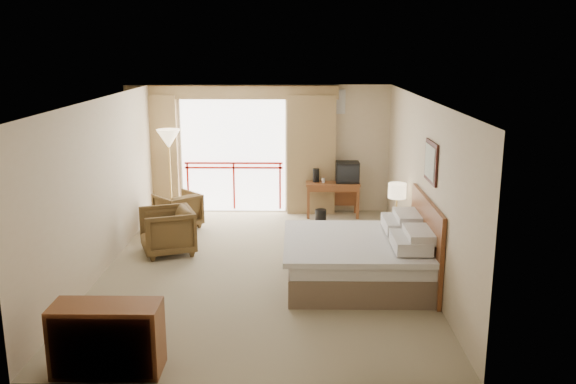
{
  "coord_description": "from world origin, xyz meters",
  "views": [
    {
      "loc": [
        0.52,
        -9.25,
        3.48
      ],
      "look_at": [
        0.4,
        0.4,
        1.16
      ],
      "focal_mm": 38.0,
      "sensor_mm": 36.0,
      "label": 1
    }
  ],
  "objects_px": {
    "bed": "(360,258)",
    "desk": "(332,189)",
    "table_lamp": "(397,191)",
    "floor_lamp": "(169,142)",
    "armchair_far": "(179,227)",
    "side_table": "(170,220)",
    "wastebasket": "(321,216)",
    "nightstand": "(396,233)",
    "tv": "(347,172)",
    "armchair_near": "(168,253)",
    "dresser": "(107,338)"
  },
  "relations": [
    {
      "from": "bed",
      "to": "table_lamp",
      "type": "relative_size",
      "value": 3.89
    },
    {
      "from": "tv",
      "to": "armchair_far",
      "type": "distance_m",
      "value": 3.61
    },
    {
      "from": "table_lamp",
      "to": "side_table",
      "type": "bearing_deg",
      "value": 173.36
    },
    {
      "from": "tv",
      "to": "side_table",
      "type": "bearing_deg",
      "value": -158.06
    },
    {
      "from": "nightstand",
      "to": "tv",
      "type": "distance_m",
      "value": 2.35
    },
    {
      "from": "wastebasket",
      "to": "floor_lamp",
      "type": "relative_size",
      "value": 0.15
    },
    {
      "from": "armchair_far",
      "to": "floor_lamp",
      "type": "height_order",
      "value": "floor_lamp"
    },
    {
      "from": "wastebasket",
      "to": "floor_lamp",
      "type": "height_order",
      "value": "floor_lamp"
    },
    {
      "from": "bed",
      "to": "wastebasket",
      "type": "relative_size",
      "value": 7.56
    },
    {
      "from": "nightstand",
      "to": "armchair_far",
      "type": "xyz_separation_m",
      "value": [
        -4.06,
        1.29,
        -0.31
      ]
    },
    {
      "from": "tv",
      "to": "dresser",
      "type": "relative_size",
      "value": 0.41
    },
    {
      "from": "desk",
      "to": "dresser",
      "type": "bearing_deg",
      "value": -115.62
    },
    {
      "from": "tv",
      "to": "side_table",
      "type": "height_order",
      "value": "tv"
    },
    {
      "from": "desk",
      "to": "wastebasket",
      "type": "relative_size",
      "value": 3.95
    },
    {
      "from": "wastebasket",
      "to": "floor_lamp",
      "type": "distance_m",
      "value": 3.38
    },
    {
      "from": "armchair_near",
      "to": "nightstand",
      "type": "bearing_deg",
      "value": 72.65
    },
    {
      "from": "desk",
      "to": "wastebasket",
      "type": "bearing_deg",
      "value": -115.76
    },
    {
      "from": "bed",
      "to": "desk",
      "type": "distance_m",
      "value": 3.75
    },
    {
      "from": "desk",
      "to": "tv",
      "type": "distance_m",
      "value": 0.48
    },
    {
      "from": "tv",
      "to": "armchair_far",
      "type": "height_order",
      "value": "tv"
    },
    {
      "from": "table_lamp",
      "to": "dresser",
      "type": "bearing_deg",
      "value": -132.08
    },
    {
      "from": "desk",
      "to": "side_table",
      "type": "xyz_separation_m",
      "value": [
        -3.08,
        -1.69,
        -0.2
      ]
    },
    {
      "from": "wastebasket",
      "to": "dresser",
      "type": "relative_size",
      "value": 0.24
    },
    {
      "from": "table_lamp",
      "to": "tv",
      "type": "bearing_deg",
      "value": 107.93
    },
    {
      "from": "armchair_far",
      "to": "side_table",
      "type": "xyz_separation_m",
      "value": [
        0.0,
        -0.77,
        0.37
      ]
    },
    {
      "from": "desk",
      "to": "armchair_near",
      "type": "bearing_deg",
      "value": -142.22
    },
    {
      "from": "armchair_far",
      "to": "armchair_near",
      "type": "relative_size",
      "value": 0.88
    },
    {
      "from": "table_lamp",
      "to": "wastebasket",
      "type": "relative_size",
      "value": 1.94
    },
    {
      "from": "side_table",
      "to": "tv",
      "type": "bearing_deg",
      "value": 25.85
    },
    {
      "from": "bed",
      "to": "dresser",
      "type": "height_order",
      "value": "bed"
    },
    {
      "from": "table_lamp",
      "to": "armchair_near",
      "type": "relative_size",
      "value": 0.63
    },
    {
      "from": "bed",
      "to": "armchair_near",
      "type": "distance_m",
      "value": 3.44
    },
    {
      "from": "table_lamp",
      "to": "floor_lamp",
      "type": "xyz_separation_m",
      "value": [
        -4.29,
        1.79,
        0.57
      ]
    },
    {
      "from": "table_lamp",
      "to": "wastebasket",
      "type": "distance_m",
      "value": 2.2
    },
    {
      "from": "tv",
      "to": "dresser",
      "type": "bearing_deg",
      "value": -120.17
    },
    {
      "from": "bed",
      "to": "wastebasket",
      "type": "distance_m",
      "value": 3.19
    },
    {
      "from": "nightstand",
      "to": "armchair_far",
      "type": "bearing_deg",
      "value": 159.17
    },
    {
      "from": "desk",
      "to": "armchair_far",
      "type": "distance_m",
      "value": 3.26
    },
    {
      "from": "desk",
      "to": "armchair_far",
      "type": "height_order",
      "value": "desk"
    },
    {
      "from": "wastebasket",
      "to": "nightstand",
      "type": "bearing_deg",
      "value": -52.41
    },
    {
      "from": "bed",
      "to": "side_table",
      "type": "height_order",
      "value": "bed"
    },
    {
      "from": "desk",
      "to": "bed",
      "type": "bearing_deg",
      "value": -88.67
    },
    {
      "from": "tv",
      "to": "armchair_near",
      "type": "distance_m",
      "value": 4.16
    },
    {
      "from": "bed",
      "to": "desk",
      "type": "height_order",
      "value": "bed"
    },
    {
      "from": "armchair_near",
      "to": "dresser",
      "type": "relative_size",
      "value": 0.74
    },
    {
      "from": "side_table",
      "to": "nightstand",
      "type": "bearing_deg",
      "value": -7.34
    },
    {
      "from": "table_lamp",
      "to": "armchair_far",
      "type": "bearing_deg",
      "value": 162.96
    },
    {
      "from": "desk",
      "to": "tv",
      "type": "relative_size",
      "value": 2.33
    },
    {
      "from": "wastebasket",
      "to": "dresser",
      "type": "distance_m",
      "value": 6.32
    },
    {
      "from": "nightstand",
      "to": "dresser",
      "type": "relative_size",
      "value": 0.52
    }
  ]
}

